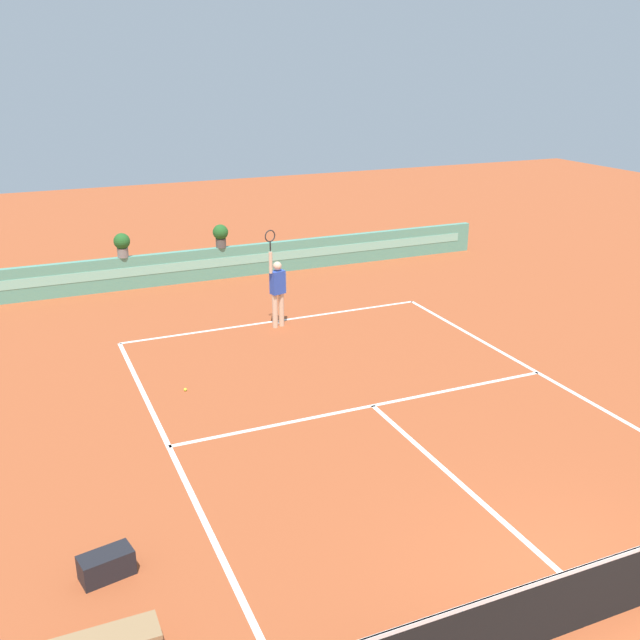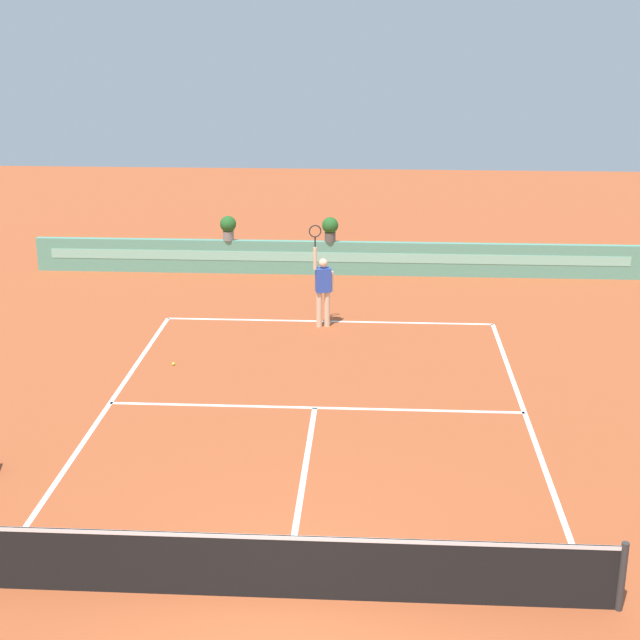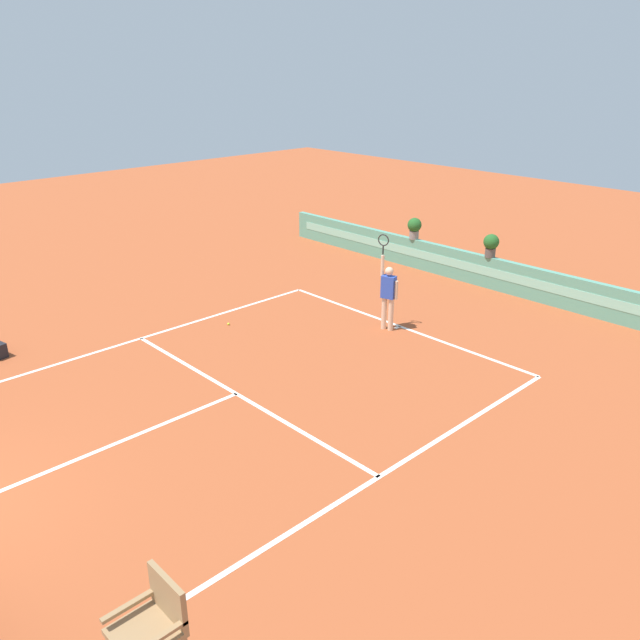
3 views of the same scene
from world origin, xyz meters
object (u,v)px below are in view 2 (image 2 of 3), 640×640
potted_plant_centre (330,228)px  tennis_ball_near_baseline (173,364)px  potted_plant_left (228,226)px  tennis_player (323,286)px

potted_plant_centre → tennis_ball_near_baseline: bearing=-111.6°
tennis_ball_near_baseline → potted_plant_left: size_ratio=0.09×
tennis_ball_near_baseline → tennis_player: bearing=42.7°
tennis_player → potted_plant_left: tennis_player is taller
tennis_player → potted_plant_centre: size_ratio=3.57×
tennis_player → tennis_ball_near_baseline: bearing=-137.3°
tennis_player → tennis_ball_near_baseline: size_ratio=38.01×
potted_plant_left → potted_plant_centre: bearing=0.0°
tennis_player → potted_plant_centre: 4.92m
tennis_ball_near_baseline → potted_plant_left: potted_plant_left is taller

